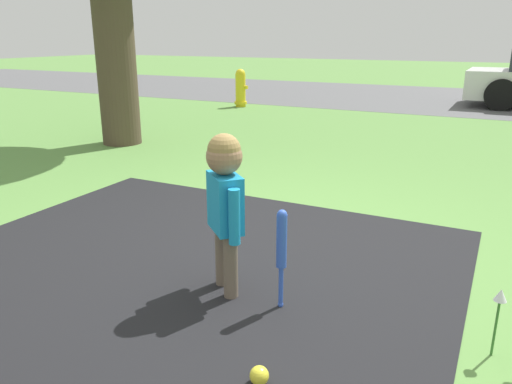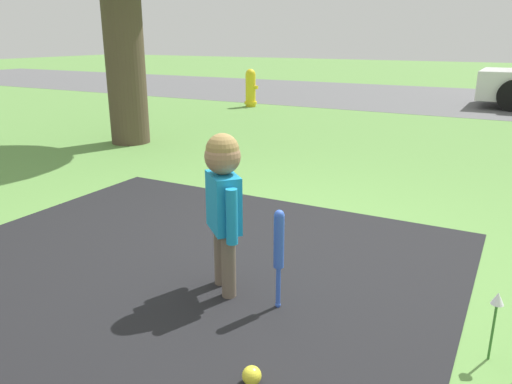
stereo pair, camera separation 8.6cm
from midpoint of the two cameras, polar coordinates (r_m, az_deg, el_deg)
name	(u,v)px [view 2 (the right image)]	position (r m, az deg, el deg)	size (l,w,h in m)	color
ground_plane	(274,247)	(3.72, 2.70, -6.30)	(60.00, 60.00, 0.00)	#5B8C42
street_strip	(457,99)	(13.39, 22.16, 9.77)	(40.00, 6.00, 0.01)	#59595B
child	(223,192)	(2.89, -2.91, 0.02)	(0.31, 0.29, 0.98)	#6B5B4C
baseball_bat	(279,245)	(2.78, 3.51, -6.13)	(0.06, 0.06, 0.59)	blue
sports_ball	(252,376)	(2.38, 0.61, -20.25)	(0.09, 0.09, 0.09)	yellow
fire_hydrant	(251,88)	(11.13, -0.39, 11.77)	(0.31, 0.28, 0.81)	yellow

